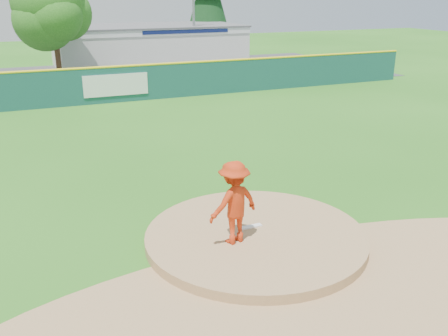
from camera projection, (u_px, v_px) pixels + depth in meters
name	position (u px, v px, depth m)	size (l,w,h in m)	color
ground	(256.00, 241.00, 12.49)	(120.00, 120.00, 0.00)	#286B19
pitchers_mound	(256.00, 241.00, 12.49)	(5.50, 5.50, 0.50)	#9E774C
pitching_rubber	(250.00, 227.00, 12.66)	(0.60, 0.15, 0.04)	white
infield_dirt_arc	(324.00, 307.00, 9.89)	(15.40, 15.40, 0.01)	#9E774C
parking_lot	(87.00, 79.00, 35.87)	(44.00, 16.00, 0.02)	#38383A
pitcher	(234.00, 202.00, 11.64)	(1.30, 0.75, 2.01)	red
van	(189.00, 73.00, 33.94)	(2.25, 4.89, 1.36)	silver
pool_building_grp	(149.00, 45.00, 41.88)	(15.20, 8.20, 3.31)	silver
outfield_fence	(110.00, 84.00, 27.71)	(40.00, 0.14, 2.07)	#164945
deciduous_tree	(53.00, 14.00, 31.87)	(5.60, 5.60, 7.36)	#382314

